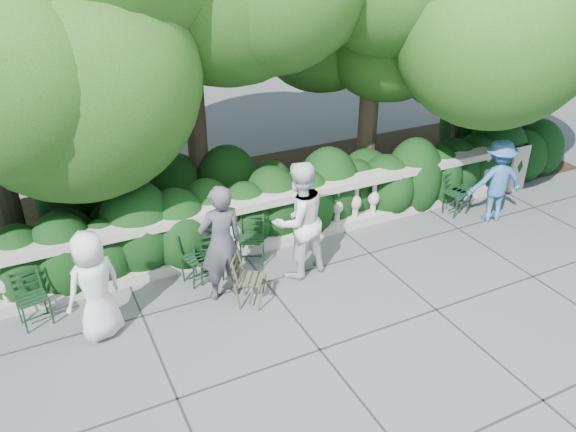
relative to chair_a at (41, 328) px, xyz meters
name	(u,v)px	position (x,y,z in m)	size (l,w,h in m)	color
ground	(317,301)	(3.87, -1.17, 0.00)	(90.00, 90.00, 0.00)	#494C50
balustrade	(268,223)	(3.87, 0.63, 0.49)	(12.00, 0.44, 1.00)	#9E998E
shrub_hedge	(243,218)	(3.87, 1.83, 0.00)	(15.00, 2.60, 1.70)	black
tree_canopy	(267,1)	(4.55, 2.03, 3.96)	(15.04, 6.52, 6.78)	#3F3023
chair_a	(41,328)	(0.00, 0.00, 0.00)	(0.44, 0.48, 0.84)	black
chair_b	(213,283)	(2.59, -0.01, 0.00)	(0.44, 0.48, 0.84)	black
chair_c	(252,267)	(3.35, 0.15, 0.00)	(0.44, 0.48, 0.84)	black
chair_d	(204,285)	(2.44, 0.01, 0.00)	(0.44, 0.48, 0.84)	black
chair_e	(463,210)	(7.99, 0.17, 0.00)	(0.44, 0.48, 0.84)	black
chair_f	(460,216)	(7.74, 0.01, 0.00)	(0.44, 0.48, 0.84)	black
chair_weathered	(261,304)	(3.06, -0.86, 0.00)	(0.44, 0.48, 0.84)	black
person_businessman	(94,286)	(0.78, -0.50, 0.82)	(0.80, 0.52, 1.63)	silver
person_woman_grey	(221,243)	(2.64, -0.40, 0.94)	(0.68, 0.45, 1.88)	#3D3C41
person_casual_man	(299,220)	(3.98, -0.34, 0.98)	(0.95, 0.74, 1.96)	silver
person_older_blue	(497,181)	(8.20, -0.33, 0.81)	(1.05, 0.60, 1.62)	#2F588E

